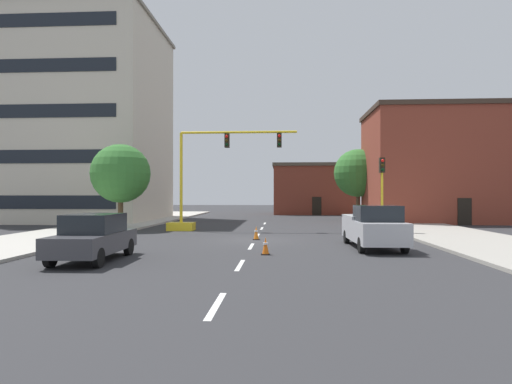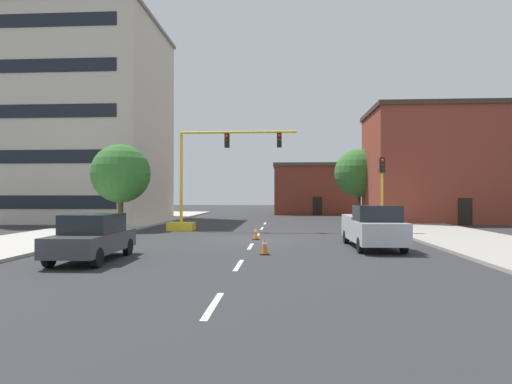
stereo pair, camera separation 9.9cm
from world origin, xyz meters
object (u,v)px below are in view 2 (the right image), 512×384
(traffic_light_pole_right, at_px, (382,178))
(pickup_truck_silver, at_px, (373,227))
(tree_left_near, at_px, (121,174))
(traffic_cone_roadside_a, at_px, (256,233))
(traffic_signal_gantry, at_px, (197,198))
(tree_right_far, at_px, (358,173))
(traffic_cone_roadside_b, at_px, (265,246))
(sedan_dark_gray_near_left, at_px, (93,237))

(traffic_light_pole_right, bearing_deg, pickup_truck_silver, -105.82)
(traffic_light_pole_right, distance_m, tree_left_near, 17.65)
(traffic_light_pole_right, bearing_deg, traffic_cone_roadside_a, -152.70)
(traffic_signal_gantry, xyz_separation_m, traffic_light_pole_right, (12.12, -1.86, 1.30))
(tree_right_far, distance_m, traffic_cone_roadside_b, 27.74)
(traffic_light_pole_right, relative_size, pickup_truck_silver, 0.88)
(traffic_signal_gantry, distance_m, pickup_truck_silver, 13.71)
(pickup_truck_silver, bearing_deg, traffic_cone_roadside_b, -153.11)
(traffic_cone_roadside_a, bearing_deg, traffic_signal_gantry, 127.09)
(traffic_light_pole_right, xyz_separation_m, tree_left_near, (-17.54, 1.92, 0.41))
(sedan_dark_gray_near_left, distance_m, traffic_cone_roadside_b, 6.68)
(tree_right_far, xyz_separation_m, traffic_cone_roadside_b, (-8.30, -26.12, -4.28))
(traffic_light_pole_right, relative_size, tree_left_near, 0.80)
(tree_left_near, distance_m, pickup_truck_silver, 18.28)
(sedan_dark_gray_near_left, bearing_deg, tree_right_far, 62.48)
(traffic_signal_gantry, relative_size, tree_left_near, 1.48)
(traffic_light_pole_right, height_order, traffic_cone_roadside_b, traffic_light_pole_right)
(pickup_truck_silver, xyz_separation_m, traffic_cone_roadside_b, (-4.88, -2.47, -0.62))
(tree_right_far, bearing_deg, tree_left_near, -142.78)
(tree_left_near, xyz_separation_m, traffic_cone_roadside_a, (9.83, -5.90, -3.57))
(traffic_signal_gantry, relative_size, traffic_cone_roadside_b, 12.36)
(tree_left_near, xyz_separation_m, traffic_cone_roadside_b, (10.57, -11.79, -3.59))
(tree_right_far, bearing_deg, sedan_dark_gray_near_left, -117.52)
(sedan_dark_gray_near_left, height_order, traffic_cone_roadside_b, sedan_dark_gray_near_left)
(sedan_dark_gray_near_left, xyz_separation_m, traffic_cone_roadside_a, (5.62, 7.89, -0.52))
(traffic_signal_gantry, relative_size, pickup_truck_silver, 1.63)
(traffic_signal_gantry, bearing_deg, traffic_cone_roadside_b, -66.31)
(traffic_light_pole_right, distance_m, sedan_dark_gray_near_left, 18.04)
(tree_left_near, bearing_deg, traffic_signal_gantry, -0.63)
(tree_right_far, height_order, sedan_dark_gray_near_left, tree_right_far)
(tree_right_far, bearing_deg, pickup_truck_silver, -98.23)
(tree_right_far, distance_m, sedan_dark_gray_near_left, 31.92)
(tree_right_far, bearing_deg, traffic_light_pole_right, -94.65)
(tree_left_near, xyz_separation_m, pickup_truck_silver, (15.44, -9.32, -2.96))
(pickup_truck_silver, bearing_deg, traffic_signal_gantry, 137.27)
(traffic_signal_gantry, height_order, tree_left_near, traffic_signal_gantry)
(traffic_signal_gantry, bearing_deg, tree_right_far, 46.94)
(traffic_signal_gantry, bearing_deg, traffic_cone_roadside_a, -52.91)
(traffic_light_pole_right, distance_m, tree_right_far, 16.34)
(traffic_light_pole_right, xyz_separation_m, traffic_cone_roadside_a, (-7.71, -3.98, -3.16))
(tree_right_far, xyz_separation_m, sedan_dark_gray_near_left, (-14.65, -28.11, -3.74))
(traffic_cone_roadside_a, bearing_deg, tree_right_far, 65.94)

